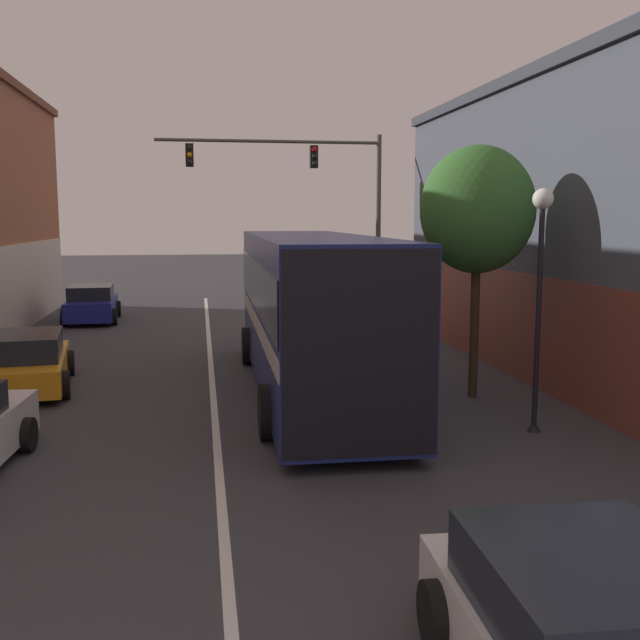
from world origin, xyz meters
The scene contains 7 objects.
lane_center_line centered at (0.00, 14.52, 0.00)m, with size 0.14×41.03×0.01m.
bus centered at (2.22, 14.38, 1.99)m, with size 2.92×11.36×3.55m.
parked_car_left_mid centered at (-4.30, 15.70, 0.63)m, with size 2.49×4.43×1.32m.
parked_car_left_far centered at (-4.36, 27.33, 0.67)m, with size 2.14×4.16×1.40m.
traffic_signal_gantry centered at (3.98, 25.02, 5.01)m, with size 8.11×0.36×6.94m.
street_lamp centered at (5.85, 10.60, 2.90)m, with size 0.37×0.37×4.46m.
street_tree_near centered at (5.69, 13.38, 4.09)m, with size 2.49×2.24×5.49m.
Camera 1 is at (-0.22, -2.11, 3.94)m, focal length 42.00 mm.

